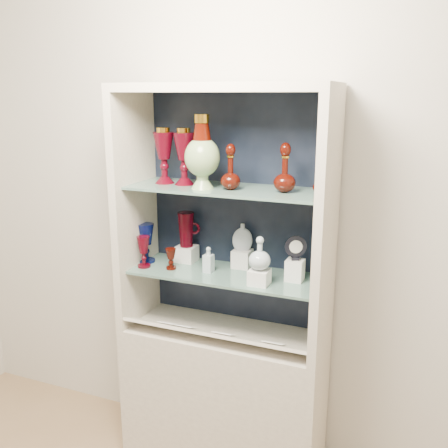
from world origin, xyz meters
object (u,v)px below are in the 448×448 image
at_px(ruby_decanter_a, 231,164).
at_px(pedestal_lamp_right, 184,157).
at_px(ruby_goblet_tall, 144,252).
at_px(flat_flask, 242,237).
at_px(cameo_medallion, 296,248).
at_px(ruby_decanter_b, 285,166).
at_px(clear_round_decanter, 260,254).
at_px(pedestal_lamp_left, 164,156).
at_px(enamel_urn, 202,152).
at_px(ruby_goblet_small, 171,259).
at_px(cobalt_goblet, 146,243).
at_px(ruby_pitcher, 186,230).
at_px(clear_square_bottle, 209,259).
at_px(lidded_bowl, 321,184).

bearing_deg(ruby_decanter_a, pedestal_lamp_right, 170.61).
distance_m(ruby_goblet_tall, flat_flask, 0.50).
bearing_deg(cameo_medallion, ruby_decanter_b, -172.31).
bearing_deg(clear_round_decanter, pedestal_lamp_left, 170.20).
relative_size(pedestal_lamp_left, enamel_urn, 0.80).
distance_m(ruby_goblet_small, clear_round_decanter, 0.48).
height_order(cobalt_goblet, clear_round_decanter, clear_round_decanter).
bearing_deg(flat_flask, pedestal_lamp_right, -179.44).
relative_size(ruby_decanter_b, ruby_pitcher, 1.29).
height_order(cobalt_goblet, clear_square_bottle, cobalt_goblet).
height_order(pedestal_lamp_left, ruby_goblet_small, pedestal_lamp_left).
height_order(lidded_bowl, ruby_goblet_tall, lidded_bowl).
bearing_deg(clear_round_decanter, ruby_decanter_a, 162.98).
xyz_separation_m(ruby_goblet_tall, ruby_pitcher, (0.16, 0.16, 0.09)).
height_order(ruby_goblet_small, ruby_pitcher, ruby_pitcher).
relative_size(ruby_goblet_tall, flat_flask, 1.14).
bearing_deg(ruby_goblet_small, pedestal_lamp_right, 45.93).
distance_m(ruby_pitcher, cameo_medallion, 0.59).
bearing_deg(enamel_urn, cameo_medallion, 10.76).
distance_m(ruby_decanter_b, ruby_goblet_small, 0.74).
height_order(pedestal_lamp_right, ruby_pitcher, pedestal_lamp_right).
relative_size(cobalt_goblet, ruby_goblet_tall, 1.28).
distance_m(clear_square_bottle, cameo_medallion, 0.43).
bearing_deg(clear_round_decanter, ruby_goblet_tall, 179.00).
xyz_separation_m(lidded_bowl, ruby_goblet_tall, (-0.85, -0.09, -0.38)).
bearing_deg(cameo_medallion, ruby_goblet_small, 163.99).
xyz_separation_m(pedestal_lamp_left, ruby_decanter_b, (0.61, -0.01, -0.02)).
bearing_deg(enamel_urn, cobalt_goblet, 170.63).
distance_m(ruby_goblet_small, cameo_medallion, 0.62).
bearing_deg(ruby_goblet_small, cameo_medallion, 7.15).
xyz_separation_m(lidded_bowl, cobalt_goblet, (-0.88, -0.02, -0.36)).
xyz_separation_m(enamel_urn, cameo_medallion, (0.43, 0.08, -0.43)).
bearing_deg(ruby_pitcher, pedestal_lamp_right, -75.53).
distance_m(pedestal_lamp_right, enamel_urn, 0.14).
bearing_deg(ruby_decanter_a, cobalt_goblet, 175.63).
relative_size(ruby_decanter_a, ruby_pitcher, 1.30).
distance_m(lidded_bowl, cobalt_goblet, 0.95).
bearing_deg(cobalt_goblet, ruby_pitcher, 25.19).
height_order(ruby_goblet_tall, flat_flask, flat_flask).
xyz_separation_m(cobalt_goblet, flat_flask, (0.49, 0.11, 0.06)).
xyz_separation_m(clear_square_bottle, clear_round_decanter, (0.28, -0.06, 0.08)).
bearing_deg(ruby_goblet_tall, enamel_urn, 3.22).
bearing_deg(lidded_bowl, cameo_medallion, 176.78).
distance_m(pedestal_lamp_left, cobalt_goblet, 0.47).
height_order(cobalt_goblet, flat_flask, flat_flask).
relative_size(cobalt_goblet, clear_square_bottle, 1.58).
distance_m(enamel_urn, ruby_pitcher, 0.47).
bearing_deg(pedestal_lamp_right, enamel_urn, -27.01).
bearing_deg(ruby_pitcher, ruby_decanter_b, -20.43).
relative_size(ruby_pitcher, flat_flask, 1.29).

